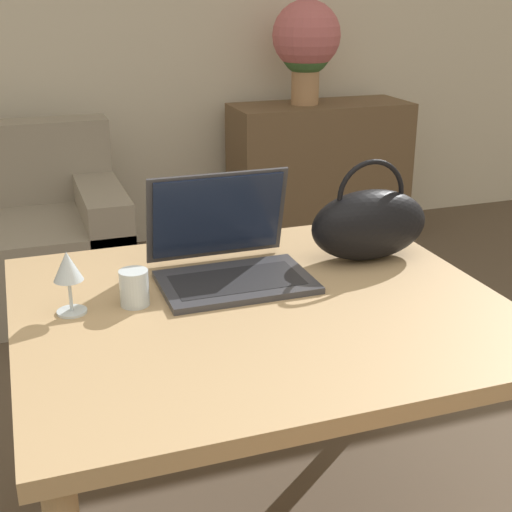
{
  "coord_description": "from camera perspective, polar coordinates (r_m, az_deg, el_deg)",
  "views": [
    {
      "loc": [
        -0.63,
        -0.67,
        1.45
      ],
      "look_at": [
        -0.13,
        0.78,
        0.86
      ],
      "focal_mm": 50.0,
      "sensor_mm": 36.0,
      "label": 1
    }
  ],
  "objects": [
    {
      "name": "sideboard",
      "position": [
        4.21,
        5.06,
        6.58
      ],
      "size": [
        1.02,
        0.4,
        0.81
      ],
      "color": "brown",
      "rests_on": "ground_plane"
    },
    {
      "name": "drinking_glass",
      "position": [
        1.68,
        -9.71,
        -2.53
      ],
      "size": [
        0.07,
        0.07,
        0.09
      ],
      "color": "silver",
      "rests_on": "dining_table"
    },
    {
      "name": "dining_table",
      "position": [
        1.73,
        0.35,
        -6.42
      ],
      "size": [
        1.13,
        0.99,
        0.74
      ],
      "color": "tan",
      "rests_on": "ground_plane"
    },
    {
      "name": "flower_vase",
      "position": [
        4.06,
        4.04,
        16.68
      ],
      "size": [
        0.37,
        0.37,
        0.56
      ],
      "color": "tan",
      "rests_on": "sideboard"
    },
    {
      "name": "laptop",
      "position": [
        1.83,
        -2.33,
        0.49
      ],
      "size": [
        0.38,
        0.32,
        0.26
      ],
      "color": "#38383D",
      "rests_on": "dining_table"
    },
    {
      "name": "handbag",
      "position": [
        1.95,
        9.05,
        2.59
      ],
      "size": [
        0.33,
        0.16,
        0.28
      ],
      "color": "black",
      "rests_on": "dining_table"
    },
    {
      "name": "wine_glass",
      "position": [
        1.65,
        -14.82,
        -1.11
      ],
      "size": [
        0.07,
        0.07,
        0.15
      ],
      "color": "silver",
      "rests_on": "dining_table"
    },
    {
      "name": "wall_back",
      "position": [
        4.11,
        -11.01,
        19.23
      ],
      "size": [
        10.0,
        0.06,
        2.7
      ],
      "color": "beige",
      "rests_on": "ground_plane"
    }
  ]
}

